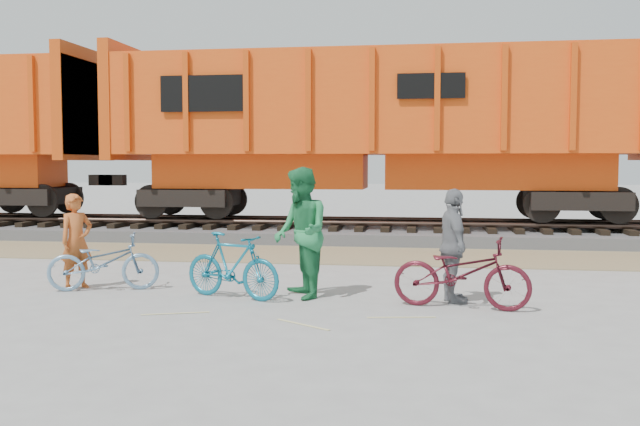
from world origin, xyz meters
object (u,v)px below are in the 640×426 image
(bicycle_maroon, at_px, (461,273))
(person_solo, at_px, (76,241))
(bicycle_blue, at_px, (104,262))
(hopper_car_center, at_px, (376,125))
(person_woman, at_px, (453,246))
(bicycle_teal, at_px, (232,266))
(person_man, at_px, (301,233))

(bicycle_maroon, bearing_deg, person_solo, 93.72)
(bicycle_blue, height_order, person_solo, person_solo)
(hopper_car_center, distance_m, person_woman, 8.91)
(bicycle_teal, xyz_separation_m, person_woman, (3.23, 0.17, 0.33))
(person_man, bearing_deg, hopper_car_center, 151.19)
(hopper_car_center, xyz_separation_m, bicycle_maroon, (1.81, -8.87, -2.51))
(bicycle_maroon, relative_size, person_solo, 1.24)
(person_woman, bearing_deg, hopper_car_center, -1.38)
(bicycle_blue, height_order, person_man, person_man)
(bicycle_blue, bearing_deg, person_solo, 61.04)
(bicycle_maroon, xyz_separation_m, person_solo, (-6.03, 0.69, 0.27))
(person_solo, xyz_separation_m, person_man, (3.70, -0.27, 0.22))
(bicycle_maroon, xyz_separation_m, person_woman, (-0.10, 0.40, 0.33))
(bicycle_teal, bearing_deg, bicycle_blue, 101.06)
(bicycle_teal, bearing_deg, person_solo, 100.73)
(bicycle_maroon, height_order, person_woman, person_woman)
(hopper_car_center, relative_size, bicycle_blue, 8.15)
(bicycle_teal, xyz_separation_m, person_solo, (-2.70, 0.47, 0.27))
(hopper_car_center, bearing_deg, bicycle_maroon, -78.48)
(bicycle_teal, height_order, person_woman, person_woman)
(person_man, relative_size, person_woman, 1.19)
(bicycle_blue, distance_m, bicycle_teal, 2.23)
(bicycle_blue, relative_size, person_solo, 1.13)
(person_man, bearing_deg, person_woman, 64.07)
(bicycle_blue, xyz_separation_m, person_woman, (5.43, -0.19, 0.37))
(bicycle_maroon, distance_m, person_solo, 6.07)
(bicycle_maroon, distance_m, person_woman, 0.53)
(person_solo, xyz_separation_m, person_woman, (5.93, -0.29, 0.06))
(person_man, xyz_separation_m, person_woman, (2.23, -0.03, -0.16))
(bicycle_blue, xyz_separation_m, bicycle_teal, (2.20, -0.37, 0.04))
(bicycle_teal, relative_size, bicycle_maroon, 0.87)
(hopper_car_center, xyz_separation_m, person_solo, (-4.22, -8.17, -2.24))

